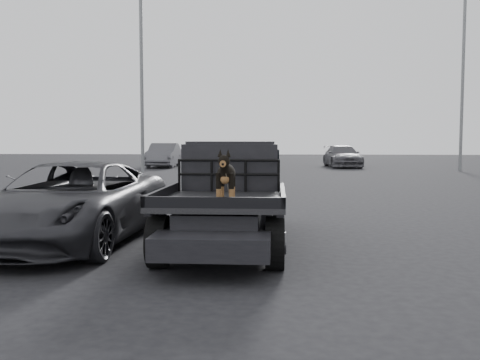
# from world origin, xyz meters

# --- Properties ---
(ground) EXTENTS (120.00, 120.00, 0.00)m
(ground) POSITION_xyz_m (0.00, 0.00, 0.00)
(ground) COLOR black
(ground) RESTS_ON ground
(flatbed_ute) EXTENTS (2.00, 5.40, 0.92)m
(flatbed_ute) POSITION_xyz_m (-0.65, 1.65, 0.46)
(flatbed_ute) COLOR black
(flatbed_ute) RESTS_ON ground
(ute_cab) EXTENTS (1.72, 1.30, 0.88)m
(ute_cab) POSITION_xyz_m (-0.65, 2.60, 1.36)
(ute_cab) COLOR black
(ute_cab) RESTS_ON flatbed_ute
(headache_rack) EXTENTS (1.80, 0.08, 0.55)m
(headache_rack) POSITION_xyz_m (-0.65, 1.85, 1.20)
(headache_rack) COLOR black
(headache_rack) RESTS_ON flatbed_ute
(dog) EXTENTS (0.32, 0.60, 0.74)m
(dog) POSITION_xyz_m (-0.52, 0.05, 1.29)
(dog) COLOR black
(dog) RESTS_ON flatbed_ute
(parked_suv) EXTENTS (2.61, 5.28, 1.44)m
(parked_suv) POSITION_xyz_m (-3.44, 1.71, 0.72)
(parked_suv) COLOR #2E2E33
(parked_suv) RESTS_ON ground
(distant_car_a) EXTENTS (1.88, 4.95, 1.61)m
(distant_car_a) POSITION_xyz_m (-7.41, 27.89, 0.81)
(distant_car_a) COLOR #515156
(distant_car_a) RESTS_ON ground
(distant_car_b) EXTENTS (2.43, 5.17, 1.46)m
(distant_car_b) POSITION_xyz_m (4.56, 28.74, 0.73)
(distant_car_b) COLOR #505055
(distant_car_b) RESTS_ON ground
(floodlight_near) EXTENTS (1.08, 0.28, 12.87)m
(floodlight_near) POSITION_xyz_m (-6.84, 20.08, 7.03)
(floodlight_near) COLOR slate
(floodlight_near) RESTS_ON ground
(floodlight_mid) EXTENTS (1.08, 0.28, 13.73)m
(floodlight_mid) POSITION_xyz_m (10.79, 24.27, 7.46)
(floodlight_mid) COLOR slate
(floodlight_mid) RESTS_ON ground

